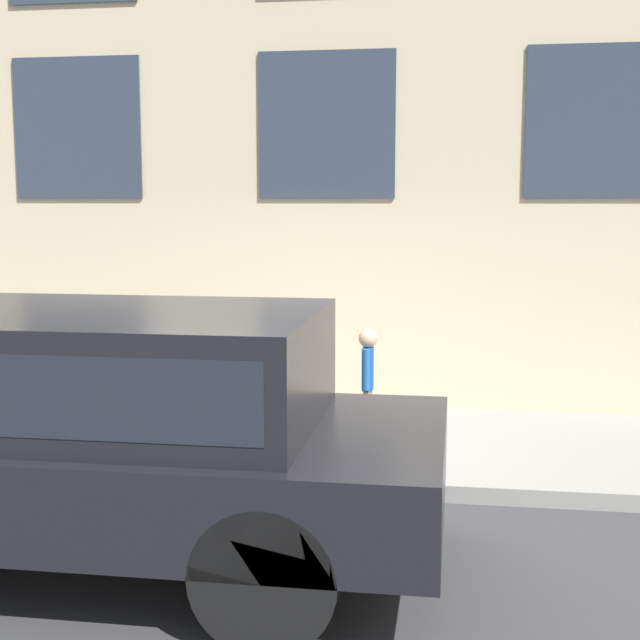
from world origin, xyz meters
TOP-DOWN VIEW (x-y plane):
  - ground_plane at (0.00, 0.00)m, footprint 80.00×80.00m
  - sidewalk at (1.33, 0.00)m, footprint 2.66×60.00m
  - fire_hydrant at (0.59, 0.19)m, footprint 0.30×0.42m
  - person at (1.05, -0.61)m, footprint 0.26×0.17m
  - parked_truck_charcoal_near at (-1.51, 1.00)m, footprint 2.05×4.78m

SIDE VIEW (x-z plane):
  - ground_plane at x=0.00m, z-range 0.00..0.00m
  - sidewalk at x=1.33m, z-range 0.00..0.14m
  - fire_hydrant at x=0.59m, z-range 0.14..0.82m
  - person at x=1.05m, z-range 0.25..1.32m
  - parked_truck_charcoal_near at x=-1.51m, z-range 0.14..1.80m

